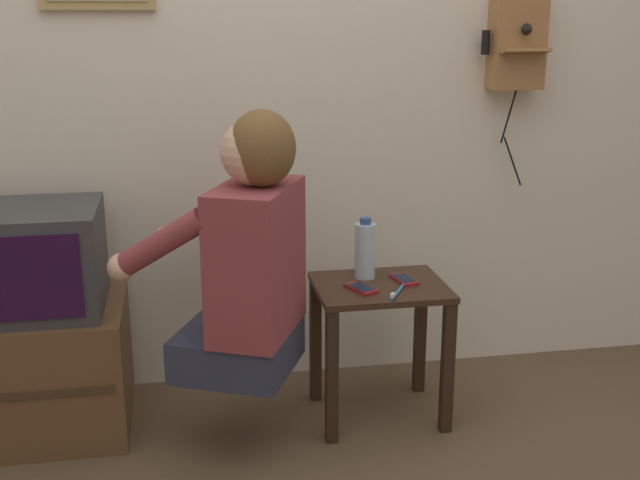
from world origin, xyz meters
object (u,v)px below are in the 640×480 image
object	(u,v)px
wall_phone_antique	(517,36)
cell_phone_held	(361,288)
person	(247,254)
water_bottle	(365,250)
cell_phone_spare	(404,279)
toothbrush	(397,293)
television	(24,260)

from	to	relation	value
wall_phone_antique	cell_phone_held	world-z (taller)	wall_phone_antique
person	wall_phone_antique	distance (m)	1.36
wall_phone_antique	cell_phone_held	size ratio (longest dim) A/B	5.89
person	wall_phone_antique	bearing A→B (deg)	-40.75
person	cell_phone_held	xyz separation A→B (m)	(0.40, 0.10, -0.18)
person	water_bottle	xyz separation A→B (m)	(0.44, 0.23, -0.08)
cell_phone_held	wall_phone_antique	bearing A→B (deg)	4.50
wall_phone_antique	water_bottle	size ratio (longest dim) A/B	3.66
cell_phone_spare	water_bottle	world-z (taller)	water_bottle
wall_phone_antique	cell_phone_spare	world-z (taller)	wall_phone_antique
person	water_bottle	size ratio (longest dim) A/B	3.89
cell_phone_spare	cell_phone_held	bearing A→B (deg)	-170.60
water_bottle	toothbrush	bearing A→B (deg)	-71.69
television	wall_phone_antique	xyz separation A→B (m)	(1.81, 0.24, 0.71)
television	person	bearing A→B (deg)	-19.47
wall_phone_antique	cell_phone_held	xyz separation A→B (m)	(-0.69, -0.40, -0.83)
person	water_bottle	bearing A→B (deg)	-37.99
person	wall_phone_antique	size ratio (longest dim) A/B	1.06
wall_phone_antique	cell_phone_spare	distance (m)	1.03
television	toothbrush	xyz separation A→B (m)	(1.23, -0.23, -0.12)
water_bottle	toothbrush	size ratio (longest dim) A/B	1.57
cell_phone_held	toothbrush	world-z (taller)	toothbrush
water_bottle	cell_phone_spare	bearing A→B (deg)	-26.74
television	cell_phone_spare	world-z (taller)	television
wall_phone_antique	water_bottle	world-z (taller)	wall_phone_antique
toothbrush	water_bottle	bearing A→B (deg)	-41.44
cell_phone_spare	water_bottle	bearing A→B (deg)	142.00
person	television	xyz separation A→B (m)	(-0.73, 0.26, -0.06)
television	water_bottle	xyz separation A→B (m)	(1.17, -0.03, -0.02)
person	cell_phone_spare	world-z (taller)	person
water_bottle	cell_phone_held	bearing A→B (deg)	-108.44
person	television	bearing A→B (deg)	95.18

